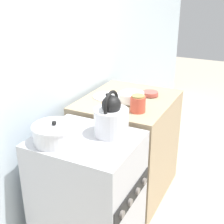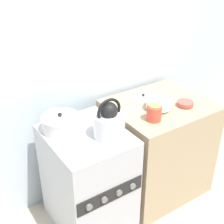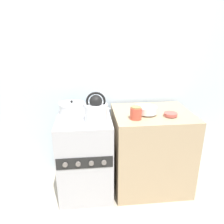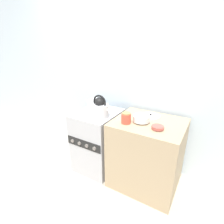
{
  "view_description": "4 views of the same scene",
  "coord_description": "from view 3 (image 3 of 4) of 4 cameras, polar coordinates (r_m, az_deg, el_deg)",
  "views": [
    {
      "loc": [
        -1.41,
        -0.57,
        1.7
      ],
      "look_at": [
        0.3,
        0.28,
        0.9
      ],
      "focal_mm": 50.0,
      "sensor_mm": 36.0,
      "label": 1
    },
    {
      "loc": [
        -0.84,
        -1.28,
        1.99
      ],
      "look_at": [
        0.22,
        0.32,
        0.93
      ],
      "focal_mm": 50.0,
      "sensor_mm": 36.0,
      "label": 2
    },
    {
      "loc": [
        0.07,
        -1.69,
        1.6
      ],
      "look_at": [
        0.28,
        0.33,
        0.87
      ],
      "focal_mm": 35.0,
      "sensor_mm": 36.0,
      "label": 3
    },
    {
      "loc": [
        1.25,
        -1.42,
        1.67
      ],
      "look_at": [
        0.24,
        0.28,
        0.89
      ],
      "focal_mm": 28.0,
      "sensor_mm": 36.0,
      "label": 4
    }
  ],
  "objects": [
    {
      "name": "wall_back",
      "position": [
        2.46,
        -7.66,
        11.49
      ],
      "size": [
        7.0,
        0.06,
        2.5
      ],
      "color": "silver",
      "rests_on": "ground_plane"
    },
    {
      "name": "storage_jar",
      "position": [
        2.03,
        6.25,
        -0.25
      ],
      "size": [
        0.11,
        0.11,
        0.12
      ],
      "color": "#CC4C38",
      "rests_on": "counter"
    },
    {
      "name": "ground_plane",
      "position": [
        2.33,
        -6.55,
        -23.77
      ],
      "size": [
        12.0,
        12.0,
        0.0
      ],
      "primitive_type": "plane",
      "color": "#B2A893"
    },
    {
      "name": "enamel_bowl",
      "position": [
        2.16,
        9.22,
        0.51
      ],
      "size": [
        0.19,
        0.19,
        0.08
      ],
      "color": "white",
      "rests_on": "counter"
    },
    {
      "name": "counter",
      "position": [
        2.42,
        9.96,
        -9.51
      ],
      "size": [
        0.79,
        0.67,
        0.85
      ],
      "color": "tan",
      "rests_on": "ground_plane"
    },
    {
      "name": "loose_pot_lid",
      "position": [
        2.39,
        8.55,
        1.38
      ],
      "size": [
        0.22,
        0.22,
        0.03
      ],
      "color": "silver",
      "rests_on": "counter"
    },
    {
      "name": "small_ceramic_bowl",
      "position": [
        2.17,
        15.04,
        -0.6
      ],
      "size": [
        0.13,
        0.13,
        0.04
      ],
      "color": "#B75147",
      "rests_on": "counter"
    },
    {
      "name": "stove",
      "position": [
        2.32,
        -6.94,
        -11.0
      ],
      "size": [
        0.53,
        0.64,
        0.83
      ],
      "color": "#B2B2B7",
      "rests_on": "ground_plane"
    },
    {
      "name": "kettle",
      "position": [
        2.0,
        -4.13,
        0.47
      ],
      "size": [
        0.26,
        0.21,
        0.28
      ],
      "color": "silver",
      "rests_on": "stove"
    },
    {
      "name": "cooking_pot",
      "position": [
        2.25,
        -10.4,
        1.05
      ],
      "size": [
        0.26,
        0.26,
        0.14
      ],
      "color": "silver",
      "rests_on": "stove"
    }
  ]
}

